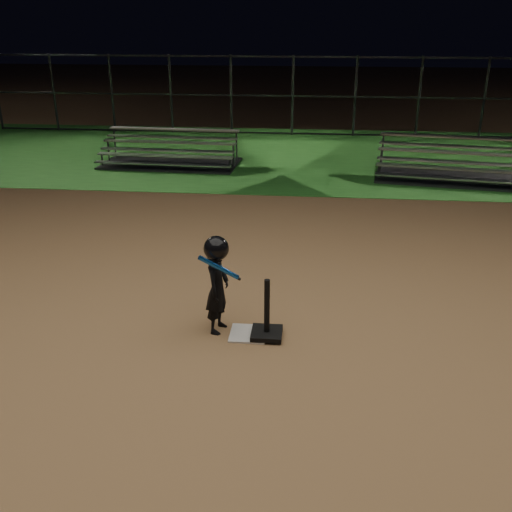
{
  "coord_description": "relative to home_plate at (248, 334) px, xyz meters",
  "views": [
    {
      "loc": [
        0.72,
        -6.29,
        3.72
      ],
      "look_at": [
        0.0,
        1.0,
        0.65
      ],
      "focal_mm": 40.78,
      "sensor_mm": 36.0,
      "label": 1
    }
  ],
  "objects": [
    {
      "name": "ground",
      "position": [
        0.0,
        0.0,
        -0.01
      ],
      "size": [
        80.0,
        80.0,
        0.0
      ],
      "primitive_type": "plane",
      "color": "#956C43",
      "rests_on": "ground"
    },
    {
      "name": "grass_strip",
      "position": [
        0.0,
        10.0,
        -0.01
      ],
      "size": [
        60.0,
        8.0,
        0.01
      ],
      "primitive_type": "cube",
      "color": "#205B1D",
      "rests_on": "ground"
    },
    {
      "name": "home_plate",
      "position": [
        0.0,
        0.0,
        0.0
      ],
      "size": [
        0.45,
        0.45,
        0.02
      ],
      "primitive_type": "cube",
      "color": "beige",
      "rests_on": "ground"
    },
    {
      "name": "batting_tee",
      "position": [
        0.24,
        -0.04,
        0.15
      ],
      "size": [
        0.38,
        0.38,
        0.76
      ],
      "color": "black",
      "rests_on": "home_plate"
    },
    {
      "name": "child_batter",
      "position": [
        -0.39,
        0.08,
        0.66
      ],
      "size": [
        0.49,
        0.51,
        1.27
      ],
      "rotation": [
        0.0,
        0.0,
        1.36
      ],
      "color": "black",
      "rests_on": "ground"
    },
    {
      "name": "bleacher_left",
      "position": [
        -3.03,
        8.54,
        0.17
      ],
      "size": [
        3.61,
        1.88,
        0.87
      ],
      "rotation": [
        0.0,
        0.0,
        -0.05
      ],
      "color": "#AEAEB2",
      "rests_on": "ground"
    },
    {
      "name": "bleacher_right",
      "position": [
        4.2,
        7.79,
        0.18
      ],
      "size": [
        4.06,
        2.43,
        0.94
      ],
      "rotation": [
        0.0,
        0.0,
        -0.16
      ],
      "color": "#A2A2A6",
      "rests_on": "ground"
    },
    {
      "name": "backstop_fence",
      "position": [
        0.0,
        13.0,
        1.24
      ],
      "size": [
        20.08,
        0.08,
        2.5
      ],
      "color": "#38383D",
      "rests_on": "ground"
    }
  ]
}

